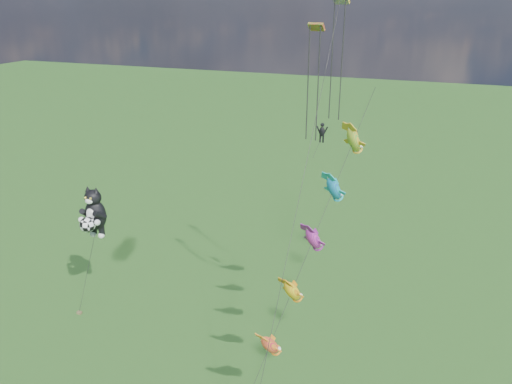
% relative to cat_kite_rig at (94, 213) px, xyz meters
% --- Properties ---
extents(ground, '(300.00, 300.00, 0.00)m').
position_rel_cat_kite_rig_xyz_m(ground, '(2.79, -7.41, -8.52)').
color(ground, '#134010').
extents(cat_kite_rig, '(2.17, 4.04, 10.91)m').
position_rel_cat_kite_rig_xyz_m(cat_kite_rig, '(0.00, 0.00, 0.00)').
color(cat_kite_rig, brown).
rests_on(cat_kite_rig, ground).
extents(fish_windsock_rig, '(5.27, 15.15, 20.00)m').
position_rel_cat_kite_rig_xyz_m(fish_windsock_rig, '(19.97, -3.46, 2.69)').
color(fish_windsock_rig, brown).
rests_on(fish_windsock_rig, ground).
extents(parafoil_rig, '(1.98, 17.53, 25.97)m').
position_rel_cat_kite_rig_xyz_m(parafoil_rig, '(19.02, 1.26, 10.61)').
color(parafoil_rig, brown).
rests_on(parafoil_rig, ground).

